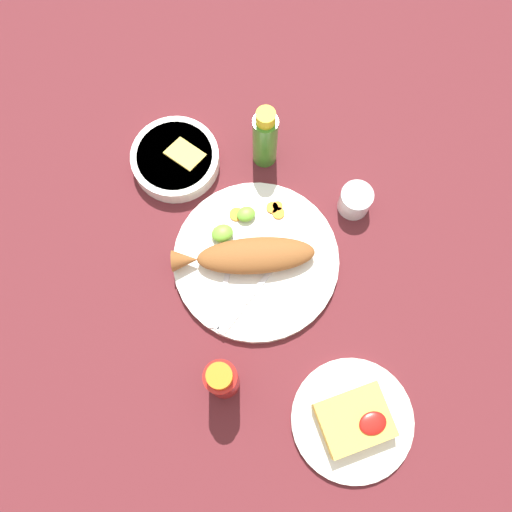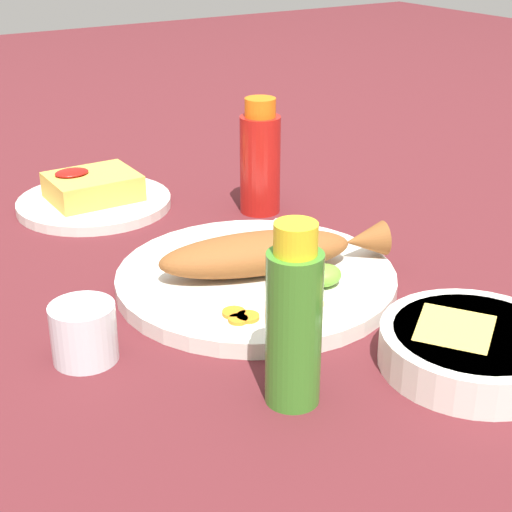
{
  "view_description": "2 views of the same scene",
  "coord_description": "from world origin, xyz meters",
  "px_view_note": "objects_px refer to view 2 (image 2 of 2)",
  "views": [
    {
      "loc": [
        -0.1,
        -0.29,
        1.07
      ],
      "look_at": [
        0.0,
        0.0,
        0.04
      ],
      "focal_mm": 40.0,
      "sensor_mm": 36.0,
      "label": 1
    },
    {
      "loc": [
        0.43,
        0.68,
        0.41
      ],
      "look_at": [
        0.0,
        0.0,
        0.04
      ],
      "focal_mm": 55.0,
      "sensor_mm": 36.0,
      "label": 2
    }
  ],
  "objects_px": {
    "fork_far": "(294,246)",
    "fork_near": "(256,242)",
    "hot_sauce_bottle_green": "(294,321)",
    "salt_cup": "(84,336)",
    "fried_fish": "(268,252)",
    "hot_sauce_bottle_red": "(260,160)",
    "side_plate_fries": "(94,203)",
    "main_plate": "(256,279)",
    "guacamole_bowl": "(473,346)"
  },
  "relations": [
    {
      "from": "side_plate_fries",
      "to": "fork_near",
      "type": "bearing_deg",
      "value": 111.67
    },
    {
      "from": "side_plate_fries",
      "to": "guacamole_bowl",
      "type": "xyz_separation_m",
      "value": [
        -0.15,
        0.59,
        0.01
      ]
    },
    {
      "from": "fork_near",
      "to": "hot_sauce_bottle_green",
      "type": "xyz_separation_m",
      "value": [
        0.14,
        0.28,
        0.06
      ]
    },
    {
      "from": "side_plate_fries",
      "to": "fried_fish",
      "type": "bearing_deg",
      "value": 102.51
    },
    {
      "from": "guacamole_bowl",
      "to": "fork_far",
      "type": "bearing_deg",
      "value": -88.6
    },
    {
      "from": "hot_sauce_bottle_red",
      "to": "salt_cup",
      "type": "bearing_deg",
      "value": 34.49
    },
    {
      "from": "main_plate",
      "to": "hot_sauce_bottle_red",
      "type": "distance_m",
      "value": 0.25
    },
    {
      "from": "fried_fish",
      "to": "side_plate_fries",
      "type": "height_order",
      "value": "fried_fish"
    },
    {
      "from": "fork_near",
      "to": "side_plate_fries",
      "type": "relative_size",
      "value": 0.75
    },
    {
      "from": "fork_near",
      "to": "salt_cup",
      "type": "xyz_separation_m",
      "value": [
        0.27,
        0.11,
        0.01
      ]
    },
    {
      "from": "fried_fish",
      "to": "guacamole_bowl",
      "type": "xyz_separation_m",
      "value": [
        -0.07,
        0.25,
        -0.02
      ]
    },
    {
      "from": "fried_fish",
      "to": "hot_sauce_bottle_red",
      "type": "height_order",
      "value": "hot_sauce_bottle_red"
    },
    {
      "from": "fork_far",
      "to": "side_plate_fries",
      "type": "bearing_deg",
      "value": 56.89
    },
    {
      "from": "fork_far",
      "to": "fork_near",
      "type": "bearing_deg",
      "value": 73.94
    },
    {
      "from": "fried_fish",
      "to": "fork_near",
      "type": "bearing_deg",
      "value": -97.15
    },
    {
      "from": "hot_sauce_bottle_red",
      "to": "side_plate_fries",
      "type": "bearing_deg",
      "value": -35.41
    },
    {
      "from": "salt_cup",
      "to": "guacamole_bowl",
      "type": "relative_size",
      "value": 0.36
    },
    {
      "from": "fork_far",
      "to": "hot_sauce_bottle_red",
      "type": "relative_size",
      "value": 1.01
    },
    {
      "from": "fork_far",
      "to": "salt_cup",
      "type": "height_order",
      "value": "salt_cup"
    },
    {
      "from": "hot_sauce_bottle_green",
      "to": "salt_cup",
      "type": "relative_size",
      "value": 2.67
    },
    {
      "from": "fried_fish",
      "to": "hot_sauce_bottle_green",
      "type": "relative_size",
      "value": 1.63
    },
    {
      "from": "hot_sauce_bottle_red",
      "to": "fork_far",
      "type": "bearing_deg",
      "value": 71.12
    },
    {
      "from": "salt_cup",
      "to": "hot_sauce_bottle_green",
      "type": "bearing_deg",
      "value": 128.82
    },
    {
      "from": "fork_far",
      "to": "fried_fish",
      "type": "bearing_deg",
      "value": 153.3
    },
    {
      "from": "fork_far",
      "to": "hot_sauce_bottle_red",
      "type": "bearing_deg",
      "value": 13.55
    },
    {
      "from": "hot_sauce_bottle_green",
      "to": "side_plate_fries",
      "type": "xyz_separation_m",
      "value": [
        -0.03,
        -0.54,
        -0.07
      ]
    },
    {
      "from": "hot_sauce_bottle_green",
      "to": "salt_cup",
      "type": "xyz_separation_m",
      "value": [
        0.13,
        -0.16,
        -0.05
      ]
    },
    {
      "from": "main_plate",
      "to": "side_plate_fries",
      "type": "xyz_separation_m",
      "value": [
        0.06,
        -0.34,
        -0.0
      ]
    },
    {
      "from": "fork_near",
      "to": "guacamole_bowl",
      "type": "xyz_separation_m",
      "value": [
        -0.04,
        0.32,
        0.0
      ]
    },
    {
      "from": "hot_sauce_bottle_green",
      "to": "main_plate",
      "type": "bearing_deg",
      "value": -114.05
    },
    {
      "from": "salt_cup",
      "to": "side_plate_fries",
      "type": "bearing_deg",
      "value": -112.7
    },
    {
      "from": "fork_near",
      "to": "salt_cup",
      "type": "relative_size",
      "value": 2.59
    },
    {
      "from": "main_plate",
      "to": "fork_near",
      "type": "bearing_deg",
      "value": -122.27
    },
    {
      "from": "fork_near",
      "to": "side_plate_fries",
      "type": "bearing_deg",
      "value": 79.57
    },
    {
      "from": "hot_sauce_bottle_green",
      "to": "fork_near",
      "type": "bearing_deg",
      "value": -116.24
    },
    {
      "from": "fried_fish",
      "to": "fork_far",
      "type": "bearing_deg",
      "value": -133.52
    },
    {
      "from": "fork_near",
      "to": "fork_far",
      "type": "distance_m",
      "value": 0.05
    },
    {
      "from": "side_plate_fries",
      "to": "guacamole_bowl",
      "type": "height_order",
      "value": "guacamole_bowl"
    },
    {
      "from": "hot_sauce_bottle_red",
      "to": "side_plate_fries",
      "type": "distance_m",
      "value": 0.25
    },
    {
      "from": "main_plate",
      "to": "side_plate_fries",
      "type": "relative_size",
      "value": 1.46
    },
    {
      "from": "guacamole_bowl",
      "to": "fork_near",
      "type": "bearing_deg",
      "value": -83.13
    },
    {
      "from": "main_plate",
      "to": "guacamole_bowl",
      "type": "xyz_separation_m",
      "value": [
        -0.08,
        0.25,
        0.01
      ]
    },
    {
      "from": "main_plate",
      "to": "fried_fish",
      "type": "relative_size",
      "value": 1.16
    },
    {
      "from": "fork_near",
      "to": "guacamole_bowl",
      "type": "relative_size",
      "value": 0.93
    },
    {
      "from": "fork_near",
      "to": "hot_sauce_bottle_red",
      "type": "relative_size",
      "value": 1.01
    },
    {
      "from": "guacamole_bowl",
      "to": "hot_sauce_bottle_green",
      "type": "bearing_deg",
      "value": -14.77
    },
    {
      "from": "fork_far",
      "to": "salt_cup",
      "type": "distance_m",
      "value": 0.31
    },
    {
      "from": "main_plate",
      "to": "salt_cup",
      "type": "distance_m",
      "value": 0.23
    },
    {
      "from": "guacamole_bowl",
      "to": "side_plate_fries",
      "type": "bearing_deg",
      "value": -76.17
    },
    {
      "from": "hot_sauce_bottle_red",
      "to": "hot_sauce_bottle_green",
      "type": "distance_m",
      "value": 0.46
    }
  ]
}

